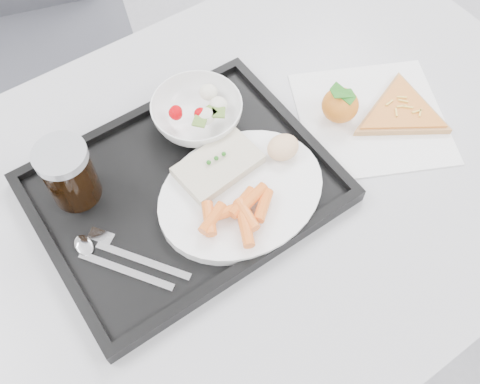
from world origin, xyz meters
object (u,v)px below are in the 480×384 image
(tangerine, at_px, (340,105))
(table, at_px, (244,198))
(chair, at_px, (34,11))
(tray, at_px, (184,189))
(salad_bowl, at_px, (197,113))
(pizza_slice, at_px, (401,112))
(cola_glass, at_px, (69,173))
(dinner_plate, at_px, (241,194))

(tangerine, bearing_deg, table, -177.63)
(chair, height_order, tray, chair)
(table, xyz_separation_m, chair, (-0.07, 0.85, -0.15))
(salad_bowl, relative_size, pizza_slice, 0.69)
(cola_glass, bearing_deg, table, -26.71)
(salad_bowl, relative_size, tangerine, 2.21)
(chair, height_order, cola_glass, chair)
(tray, distance_m, cola_glass, 0.18)
(cola_glass, bearing_deg, dinner_plate, -36.56)
(chair, relative_size, tray, 2.07)
(tangerine, bearing_deg, pizza_slice, -31.70)
(chair, relative_size, tangerine, 13.53)
(cola_glass, xyz_separation_m, pizza_slice, (0.54, -0.17, -0.06))
(dinner_plate, xyz_separation_m, pizza_slice, (0.33, -0.02, -0.01))
(cola_glass, distance_m, pizza_slice, 0.56)
(table, distance_m, chair, 0.86)
(tray, xyz_separation_m, dinner_plate, (0.06, -0.07, 0.02))
(tray, bearing_deg, table, -19.08)
(pizza_slice, bearing_deg, chair, 112.49)
(table, bearing_deg, pizza_slice, -9.47)
(table, bearing_deg, chair, 94.91)
(chair, bearing_deg, salad_bowl, -84.64)
(cola_glass, bearing_deg, tangerine, -14.05)
(table, relative_size, cola_glass, 11.11)
(salad_bowl, bearing_deg, cola_glass, -177.17)
(dinner_plate, bearing_deg, salad_bowl, 81.52)
(table, xyz_separation_m, cola_glass, (-0.24, 0.12, 0.14))
(table, height_order, cola_glass, cola_glass)
(table, height_order, chair, chair)
(tangerine, xyz_separation_m, pizza_slice, (0.09, -0.06, -0.02))
(chair, bearing_deg, dinner_plate, -87.22)
(dinner_plate, bearing_deg, table, 48.56)
(cola_glass, relative_size, pizza_slice, 0.49)
(dinner_plate, bearing_deg, tray, 133.93)
(chair, height_order, tangerine, chair)
(chair, distance_m, salad_bowl, 0.76)
(table, height_order, pizza_slice, pizza_slice)
(table, xyz_separation_m, tray, (-0.09, 0.03, 0.08))
(chair, distance_m, tangerine, 0.92)
(tangerine, distance_m, pizza_slice, 0.11)
(chair, distance_m, tray, 0.85)
(table, relative_size, tangerine, 17.45)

